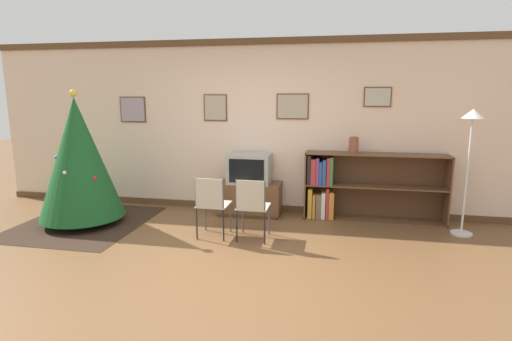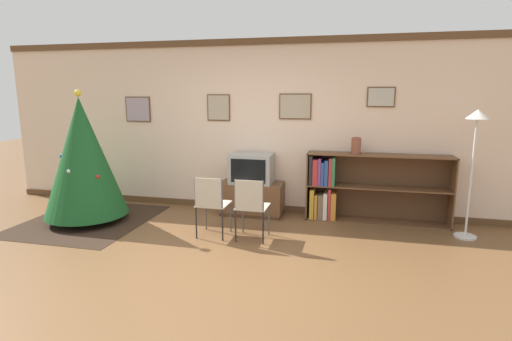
{
  "view_description": "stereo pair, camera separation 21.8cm",
  "coord_description": "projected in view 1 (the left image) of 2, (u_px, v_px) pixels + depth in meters",
  "views": [
    {
      "loc": [
        1.31,
        -3.87,
        1.88
      ],
      "look_at": [
        0.3,
        1.27,
        0.86
      ],
      "focal_mm": 28.0,
      "sensor_mm": 36.0,
      "label": 1
    },
    {
      "loc": [
        1.52,
        -3.82,
        1.88
      ],
      "look_at": [
        0.3,
        1.27,
        0.86
      ],
      "focal_mm": 28.0,
      "sensor_mm": 36.0,
      "label": 2
    }
  ],
  "objects": [
    {
      "name": "ground_plane",
      "position": [
        206.0,
        269.0,
        4.33
      ],
      "size": [
        24.0,
        24.0,
        0.0
      ],
      "primitive_type": "plane",
      "color": "brown"
    },
    {
      "name": "wall_back",
      "position": [
        250.0,
        127.0,
        6.34
      ],
      "size": [
        8.8,
        0.11,
        2.7
      ],
      "color": "beige",
      "rests_on": "ground_plane"
    },
    {
      "name": "area_rug",
      "position": [
        84.0,
        223.0,
        5.87
      ],
      "size": [
        1.75,
        1.96,
        0.01
      ],
      "color": "#332319",
      "rests_on": "ground_plane"
    },
    {
      "name": "christmas_tree",
      "position": [
        79.0,
        158.0,
        5.68
      ],
      "size": [
        1.18,
        1.18,
        1.92
      ],
      "color": "maroon",
      "rests_on": "area_rug"
    },
    {
      "name": "tv_console",
      "position": [
        250.0,
        198.0,
        6.25
      ],
      "size": [
        0.97,
        0.47,
        0.51
      ],
      "color": "#4C311E",
      "rests_on": "ground_plane"
    },
    {
      "name": "television",
      "position": [
        250.0,
        168.0,
        6.15
      ],
      "size": [
        0.65,
        0.46,
        0.46
      ],
      "color": "#9E9E99",
      "rests_on": "tv_console"
    },
    {
      "name": "folding_chair_left",
      "position": [
        212.0,
        203.0,
        5.18
      ],
      "size": [
        0.4,
        0.4,
        0.82
      ],
      "color": "#BCB29E",
      "rests_on": "ground_plane"
    },
    {
      "name": "folding_chair_right",
      "position": [
        252.0,
        205.0,
        5.08
      ],
      "size": [
        0.4,
        0.4,
        0.82
      ],
      "color": "#BCB29E",
      "rests_on": "ground_plane"
    },
    {
      "name": "bookshelf",
      "position": [
        349.0,
        187.0,
        5.98
      ],
      "size": [
        2.05,
        0.36,
        1.01
      ],
      "color": "brown",
      "rests_on": "ground_plane"
    },
    {
      "name": "vase",
      "position": [
        354.0,
        145.0,
        5.81
      ],
      "size": [
        0.14,
        0.14,
        0.25
      ],
      "color": "brown",
      "rests_on": "bookshelf"
    },
    {
      "name": "standing_lamp",
      "position": [
        471.0,
        139.0,
        5.16
      ],
      "size": [
        0.28,
        0.28,
        1.68
      ],
      "color": "silver",
      "rests_on": "ground_plane"
    }
  ]
}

